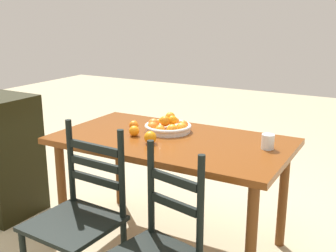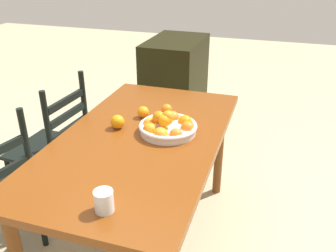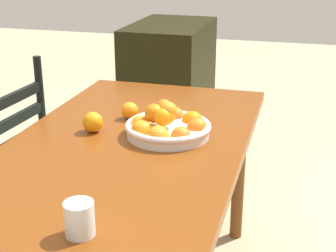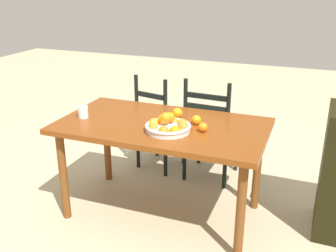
{
  "view_description": "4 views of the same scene",
  "coord_description": "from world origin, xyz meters",
  "px_view_note": "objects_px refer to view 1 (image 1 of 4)",
  "views": [
    {
      "loc": [
        -1.27,
        2.3,
        1.58
      ],
      "look_at": [
        0.1,
        -0.13,
        0.81
      ],
      "focal_mm": 44.44,
      "sensor_mm": 36.0,
      "label": 1
    },
    {
      "loc": [
        -1.63,
        -0.68,
        1.7
      ],
      "look_at": [
        0.1,
        -0.13,
        0.81
      ],
      "focal_mm": 38.8,
      "sensor_mm": 36.0,
      "label": 2
    },
    {
      "loc": [
        -1.64,
        -0.61,
        1.49
      ],
      "look_at": [
        0.1,
        -0.13,
        0.81
      ],
      "focal_mm": 54.63,
      "sensor_mm": 36.0,
      "label": 3
    },
    {
      "loc": [
        1.03,
        -2.55,
        1.8
      ],
      "look_at": [
        0.1,
        -0.13,
        0.81
      ],
      "focal_mm": 42.1,
      "sensor_mm": 36.0,
      "label": 4
    }
  ],
  "objects_px": {
    "orange_loose_1": "(150,137)",
    "orange_loose_2": "(134,131)",
    "dining_table": "(171,151)",
    "orange_loose_0": "(134,125)",
    "drinking_glass": "(268,142)",
    "chair_near_window": "(79,217)",
    "fruit_bowl": "(168,126)",
    "chair_by_cabinet": "(158,252)"
  },
  "relations": [
    {
      "from": "fruit_bowl",
      "to": "orange_loose_0",
      "type": "relative_size",
      "value": 4.89
    },
    {
      "from": "dining_table",
      "to": "chair_by_cabinet",
      "type": "distance_m",
      "value": 0.86
    },
    {
      "from": "chair_by_cabinet",
      "to": "orange_loose_2",
      "type": "height_order",
      "value": "chair_by_cabinet"
    },
    {
      "from": "orange_loose_2",
      "to": "drinking_glass",
      "type": "relative_size",
      "value": 0.77
    },
    {
      "from": "dining_table",
      "to": "drinking_glass",
      "type": "distance_m",
      "value": 0.64
    },
    {
      "from": "dining_table",
      "to": "chair_near_window",
      "type": "height_order",
      "value": "chair_near_window"
    },
    {
      "from": "fruit_bowl",
      "to": "orange_loose_1",
      "type": "xyz_separation_m",
      "value": [
        -0.03,
        0.29,
        0.0
      ]
    },
    {
      "from": "orange_loose_1",
      "to": "fruit_bowl",
      "type": "bearing_deg",
      "value": -83.39
    },
    {
      "from": "orange_loose_0",
      "to": "drinking_glass",
      "type": "distance_m",
      "value": 0.95
    },
    {
      "from": "chair_near_window",
      "to": "dining_table",
      "type": "bearing_deg",
      "value": 78.74
    },
    {
      "from": "dining_table",
      "to": "orange_loose_0",
      "type": "distance_m",
      "value": 0.35
    },
    {
      "from": "chair_by_cabinet",
      "to": "orange_loose_0",
      "type": "xyz_separation_m",
      "value": [
        0.67,
        -0.79,
        0.37
      ]
    },
    {
      "from": "orange_loose_0",
      "to": "orange_loose_2",
      "type": "bearing_deg",
      "value": 124.95
    },
    {
      "from": "orange_loose_1",
      "to": "orange_loose_2",
      "type": "relative_size",
      "value": 1.13
    },
    {
      "from": "fruit_bowl",
      "to": "drinking_glass",
      "type": "relative_size",
      "value": 3.58
    },
    {
      "from": "dining_table",
      "to": "orange_loose_2",
      "type": "height_order",
      "value": "orange_loose_2"
    },
    {
      "from": "drinking_glass",
      "to": "chair_by_cabinet",
      "type": "bearing_deg",
      "value": 71.55
    },
    {
      "from": "dining_table",
      "to": "drinking_glass",
      "type": "xyz_separation_m",
      "value": [
        -0.62,
        -0.1,
        0.13
      ]
    },
    {
      "from": "dining_table",
      "to": "orange_loose_1",
      "type": "height_order",
      "value": "orange_loose_1"
    },
    {
      "from": "orange_loose_0",
      "to": "orange_loose_1",
      "type": "bearing_deg",
      "value": 141.86
    },
    {
      "from": "fruit_bowl",
      "to": "orange_loose_2",
      "type": "bearing_deg",
      "value": 53.82
    },
    {
      "from": "chair_near_window",
      "to": "orange_loose_1",
      "type": "xyz_separation_m",
      "value": [
        -0.13,
        -0.56,
        0.34
      ]
    },
    {
      "from": "orange_loose_1",
      "to": "chair_by_cabinet",
      "type": "bearing_deg",
      "value": 124.47
    },
    {
      "from": "orange_loose_1",
      "to": "orange_loose_2",
      "type": "bearing_deg",
      "value": -25.61
    },
    {
      "from": "dining_table",
      "to": "drinking_glass",
      "type": "bearing_deg",
      "value": -171.05
    },
    {
      "from": "chair_by_cabinet",
      "to": "drinking_glass",
      "type": "bearing_deg",
      "value": 84.11
    },
    {
      "from": "orange_loose_1",
      "to": "drinking_glass",
      "type": "bearing_deg",
      "value": -159.29
    },
    {
      "from": "dining_table",
      "to": "drinking_glass",
      "type": "relative_size",
      "value": 16.95
    },
    {
      "from": "orange_loose_2",
      "to": "fruit_bowl",
      "type": "bearing_deg",
      "value": -126.18
    },
    {
      "from": "dining_table",
      "to": "orange_loose_2",
      "type": "distance_m",
      "value": 0.28
    },
    {
      "from": "dining_table",
      "to": "fruit_bowl",
      "type": "distance_m",
      "value": 0.2
    },
    {
      "from": "dining_table",
      "to": "orange_loose_0",
      "type": "xyz_separation_m",
      "value": [
        0.33,
        -0.05,
        0.12
      ]
    },
    {
      "from": "dining_table",
      "to": "chair_near_window",
      "type": "xyz_separation_m",
      "value": [
        0.19,
        0.72,
        -0.21
      ]
    },
    {
      "from": "chair_by_cabinet",
      "to": "orange_loose_0",
      "type": "height_order",
      "value": "chair_by_cabinet"
    },
    {
      "from": "orange_loose_2",
      "to": "chair_near_window",
      "type": "bearing_deg",
      "value": 94.82
    },
    {
      "from": "fruit_bowl",
      "to": "orange_loose_1",
      "type": "height_order",
      "value": "fruit_bowl"
    },
    {
      "from": "orange_loose_1",
      "to": "orange_loose_2",
      "type": "distance_m",
      "value": 0.2
    },
    {
      "from": "orange_loose_1",
      "to": "drinking_glass",
      "type": "relative_size",
      "value": 0.87
    },
    {
      "from": "orange_loose_1",
      "to": "drinking_glass",
      "type": "distance_m",
      "value": 0.73
    },
    {
      "from": "orange_loose_2",
      "to": "drinking_glass",
      "type": "xyz_separation_m",
      "value": [
        -0.86,
        -0.17,
        0.01
      ]
    },
    {
      "from": "chair_near_window",
      "to": "chair_by_cabinet",
      "type": "relative_size",
      "value": 1.03
    },
    {
      "from": "chair_by_cabinet",
      "to": "orange_loose_1",
      "type": "bearing_deg",
      "value": 137.02
    }
  ]
}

